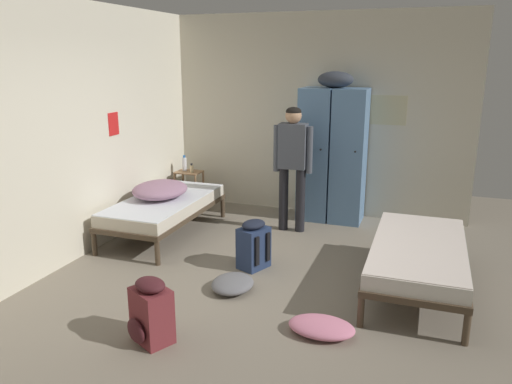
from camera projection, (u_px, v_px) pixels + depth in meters
ground_plane at (247, 291)px, 4.93m from camera, size 9.06×9.06×0.00m
room_backdrop at (189, 126)px, 6.08m from camera, size 4.38×5.72×2.87m
locker_bank at (332, 152)px, 6.89m from camera, size 0.90×0.55×2.07m
shelf_unit at (189, 186)px, 7.59m from camera, size 0.38×0.30×0.57m
bed_left_rear at (165, 206)px, 6.42m from camera, size 0.90×1.90×0.49m
bed_right at (418, 253)px, 4.88m from camera, size 0.90×1.90×0.49m
bedding_heap at (160, 190)px, 6.40m from camera, size 0.68×0.78×0.21m
person_traveler at (293, 158)px, 6.41m from camera, size 0.52×0.22×1.64m
water_bottle at (184, 164)px, 7.55m from camera, size 0.07×0.07×0.24m
lotion_bottle at (192, 168)px, 7.46m from camera, size 0.06×0.06×0.14m
backpack_navy at (253, 245)px, 5.43m from camera, size 0.40×0.39×0.55m
backpack_maroon at (151, 312)px, 3.99m from camera, size 0.40×0.41×0.55m
clothes_pile_grey at (233, 284)px, 4.94m from camera, size 0.41×0.49×0.13m
clothes_pile_pink at (322, 327)px, 4.15m from camera, size 0.57×0.38×0.12m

